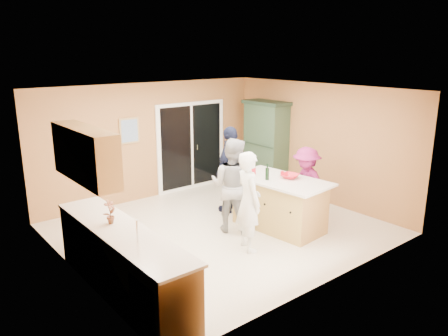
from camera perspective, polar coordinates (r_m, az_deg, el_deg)
floor at (r=8.34m, az=-0.38°, el=-7.96°), size 5.50×5.50×0.00m
ceiling at (r=7.70m, az=-0.41°, el=10.13°), size 5.50×5.00×0.10m
wall_back at (r=9.95m, az=-9.40°, el=3.50°), size 5.50×0.10×2.60m
wall_front at (r=6.24m, az=14.08°, el=-3.75°), size 5.50×0.10×2.60m
wall_left at (r=6.64m, az=-19.34°, el=-3.03°), size 0.10×5.00×2.60m
wall_right at (r=9.82m, az=12.29°, el=3.21°), size 0.10×5.00×2.60m
left_cabinet_run at (r=6.15m, az=-12.51°, el=-12.42°), size 0.65×3.05×1.24m
upper_cabinets at (r=6.36m, az=-17.70°, el=1.73°), size 0.35×1.60×0.75m
sliding_door at (r=10.52m, az=-4.28°, el=2.90°), size 1.90×0.07×2.10m
framed_picture at (r=9.62m, az=-12.26°, el=4.79°), size 0.46×0.04×0.56m
kitchen_island at (r=8.30m, az=7.24°, el=-4.83°), size 1.18×1.93×0.97m
green_hutch at (r=10.60m, az=5.50°, el=2.87°), size 0.61×1.15×2.12m
woman_white at (r=7.26m, az=3.24°, el=-4.38°), size 0.58×0.71×1.70m
woman_grey at (r=7.99m, az=1.13°, el=-2.28°), size 0.99×1.07×1.76m
woman_navy at (r=9.01m, az=0.94°, el=-0.15°), size 1.14×0.77×1.79m
woman_magenta at (r=8.67m, az=10.65°, el=-2.11°), size 0.69×1.03×1.48m
serving_bowl at (r=8.20m, az=8.61°, el=-1.05°), size 0.38×0.38×0.08m
tulip_vase at (r=6.25m, az=-14.67°, el=-5.54°), size 0.22×0.19×0.35m
tumbler_near at (r=8.32m, az=7.60°, el=-0.72°), size 0.07×0.07×0.09m
tumbler_far at (r=8.37m, az=3.89°, el=-0.42°), size 0.11×0.11×0.12m
wine_bottle at (r=8.03m, az=5.66°, el=-0.73°), size 0.07×0.07×0.30m
white_plate at (r=8.40m, az=8.47°, el=-0.90°), size 0.23×0.23×0.01m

